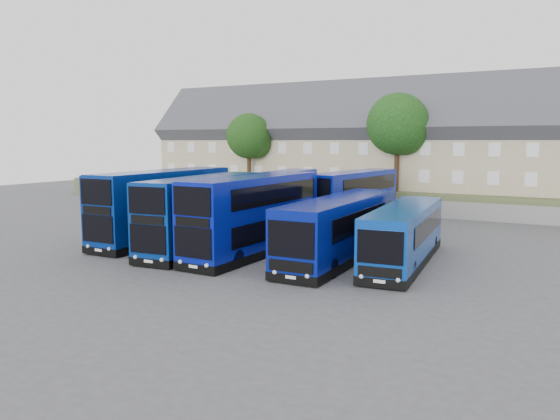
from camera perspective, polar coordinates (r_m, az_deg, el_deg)
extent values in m
plane|color=#48484D|center=(30.74, -5.94, -5.50)|extent=(120.00, 120.00, 0.00)
cube|color=slate|center=(51.86, 9.38, 0.50)|extent=(70.00, 0.40, 1.50)
cube|color=#42532E|center=(61.30, 12.53, 1.69)|extent=(80.00, 20.00, 2.00)
cube|color=tan|center=(68.39, -8.15, 5.71)|extent=(6.00, 8.00, 6.00)
cube|color=#3A3A3F|center=(68.38, -8.19, 8.22)|extent=(6.00, 10.40, 10.40)
cube|color=brown|center=(67.66, -7.22, 11.51)|extent=(0.60, 0.90, 1.40)
cube|color=tan|center=(64.95, -3.90, 5.69)|extent=(6.00, 8.00, 6.00)
cube|color=#3A3A3F|center=(64.94, -3.92, 8.34)|extent=(6.00, 10.40, 10.40)
cube|color=brown|center=(64.33, -2.80, 11.78)|extent=(0.60, 0.90, 1.40)
cube|color=tan|center=(61.90, 0.80, 5.63)|extent=(6.00, 8.00, 6.00)
cube|color=#3A3A3F|center=(61.89, 0.80, 8.40)|extent=(6.00, 10.40, 10.40)
cube|color=brown|center=(61.40, 2.07, 12.00)|extent=(0.60, 0.90, 1.40)
cube|color=tan|center=(59.31, 5.94, 5.52)|extent=(6.00, 8.00, 6.00)
cube|color=#3A3A3F|center=(59.30, 5.98, 8.42)|extent=(6.00, 10.40, 10.40)
cube|color=brown|center=(58.93, 7.40, 12.14)|extent=(0.60, 0.90, 1.40)
cube|color=tan|center=(57.23, 11.50, 5.35)|extent=(6.00, 8.00, 6.00)
cube|color=#3A3A3F|center=(57.22, 11.57, 8.35)|extent=(6.00, 10.40, 10.40)
cube|color=brown|center=(57.00, 13.14, 12.18)|extent=(0.60, 0.90, 1.40)
cube|color=tan|center=(55.72, 17.41, 5.11)|extent=(6.00, 8.00, 6.00)
cube|color=#3A3A3F|center=(55.71, 17.53, 8.20)|extent=(6.00, 10.40, 10.40)
cube|color=brown|center=(55.64, 19.23, 12.10)|extent=(0.60, 0.90, 1.40)
cube|color=tan|center=(54.83, 23.58, 4.81)|extent=(6.00, 8.00, 6.00)
cube|color=#3A3A3F|center=(54.82, 23.74, 7.94)|extent=(6.00, 10.40, 10.40)
cube|color=brown|center=(54.91, 25.54, 11.87)|extent=(0.60, 0.90, 1.40)
cube|color=navy|center=(37.71, -12.05, 0.67)|extent=(2.90, 11.88, 4.38)
cube|color=black|center=(38.03, -11.96, -2.69)|extent=(2.94, 11.92, 0.45)
cube|color=black|center=(33.53, -18.54, -1.87)|extent=(2.39, 0.10, 1.61)
cube|color=black|center=(33.27, -18.69, 1.79)|extent=(2.39, 0.10, 1.51)
cylinder|color=black|center=(36.10, -17.21, -3.07)|extent=(0.32, 1.01, 1.00)
cube|color=navy|center=(34.22, -7.99, -0.08)|extent=(3.67, 11.50, 4.17)
cube|color=black|center=(34.55, -7.92, -3.60)|extent=(3.71, 11.54, 0.45)
cube|color=black|center=(29.70, -13.66, -2.98)|extent=(2.26, 0.28, 1.54)
cube|color=black|center=(29.41, -13.78, 0.96)|extent=(2.26, 0.28, 1.44)
cylinder|color=black|center=(32.32, -12.84, -4.11)|extent=(0.40, 1.02, 1.00)
cube|color=#081597|center=(32.55, -2.70, -0.29)|extent=(2.80, 11.63, 4.29)
cube|color=black|center=(32.91, -2.68, -4.08)|extent=(2.85, 11.67, 0.45)
cube|color=black|center=(28.01, -9.11, -3.40)|extent=(2.34, 0.09, 1.58)
cube|color=black|center=(27.70, -9.20, 0.89)|extent=(2.34, 0.09, 1.48)
cylinder|color=black|center=(30.65, -8.15, -4.61)|extent=(0.31, 1.00, 1.00)
cube|color=#0816A4|center=(44.20, 0.05, 1.46)|extent=(3.34, 10.78, 3.89)
cube|color=black|center=(44.44, 0.05, -1.11)|extent=(3.38, 10.82, 0.45)
cube|color=black|center=(39.50, -3.07, -0.42)|extent=(2.11, 0.25, 1.45)
cube|color=black|center=(39.29, -3.09, 2.37)|extent=(2.11, 0.25, 1.35)
cylinder|color=black|center=(42.09, -2.97, -1.31)|extent=(0.39, 1.02, 1.00)
cube|color=#07178F|center=(42.71, 7.63, 1.27)|extent=(3.56, 11.10, 4.01)
cube|color=black|center=(42.97, 7.58, -1.46)|extent=(3.60, 11.15, 0.45)
cube|color=black|center=(38.04, 3.84, -0.66)|extent=(2.17, 0.28, 1.49)
cube|color=black|center=(37.82, 3.87, 2.32)|extent=(2.17, 0.28, 1.39)
cylinder|color=black|center=(40.64, 4.12, -1.63)|extent=(0.40, 1.03, 1.00)
cube|color=navy|center=(31.30, 6.34, -1.65)|extent=(3.08, 12.95, 3.19)
cube|color=black|center=(31.59, 6.30, -4.60)|extent=(3.12, 12.99, 0.45)
cube|color=black|center=(25.40, 1.13, -3.11)|extent=(2.38, 0.13, 1.72)
cylinder|color=black|center=(28.22, 0.94, -5.58)|extent=(0.33, 1.01, 1.00)
cube|color=#093BA5|center=(30.76, 12.89, -2.27)|extent=(3.51, 11.78, 2.84)
cube|color=black|center=(31.03, 12.81, -4.95)|extent=(3.55, 11.82, 0.45)
cube|color=black|center=(25.10, 10.42, -3.85)|extent=(2.11, 0.26, 1.55)
cylinder|color=black|center=(27.77, 9.27, -5.88)|extent=(0.39, 1.02, 1.00)
cylinder|color=#382314|center=(58.63, -3.25, 4.42)|extent=(0.44, 0.44, 3.75)
sphere|color=#1A340E|center=(58.56, -3.27, 7.72)|extent=(4.80, 4.80, 4.80)
sphere|color=#1A340E|center=(58.58, -2.56, 7.00)|extent=(3.30, 3.30, 3.30)
cylinder|color=#382314|center=(52.37, 12.08, 4.35)|extent=(0.44, 0.44, 4.50)
sphere|color=black|center=(52.33, 12.20, 8.78)|extent=(5.76, 5.76, 5.76)
sphere|color=black|center=(52.53, 12.93, 7.77)|extent=(3.96, 3.96, 3.96)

